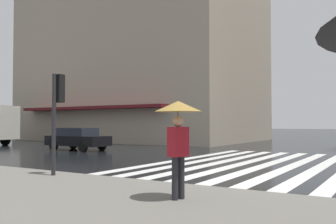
# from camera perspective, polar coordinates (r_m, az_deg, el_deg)

# --- Properties ---
(ground_plane) EXTENTS (220.00, 220.00, 0.00)m
(ground_plane) POSITION_cam_1_polar(r_m,az_deg,el_deg) (12.09, 13.10, -9.71)
(ground_plane) COLOR black
(zebra_crossing) EXTENTS (13.00, 7.50, 0.01)m
(zebra_crossing) POSITION_cam_1_polar(r_m,az_deg,el_deg) (16.25, 13.48, -7.64)
(zebra_crossing) COLOR silver
(zebra_crossing) RESTS_ON ground_plane
(haussmann_block_mid) EXTENTS (16.40, 22.02, 24.40)m
(haussmann_block_mid) POSITION_cam_1_polar(r_m,az_deg,el_deg) (39.88, -3.62, 13.15)
(haussmann_block_mid) COLOR tan
(haussmann_block_mid) RESTS_ON ground_plane
(traffic_signal_post) EXTENTS (0.44, 0.30, 3.01)m
(traffic_signal_post) POSITION_cam_1_polar(r_m,az_deg,el_deg) (11.67, -16.56, 1.47)
(traffic_signal_post) COLOR #232326
(traffic_signal_post) RESTS_ON sidewalk_pavement
(car_black) EXTENTS (1.85, 4.10, 1.41)m
(car_black) POSITION_cam_1_polar(r_m,az_deg,el_deg) (23.99, -13.69, -3.93)
(car_black) COLOR black
(car_black) RESTS_ON ground_plane
(pedestrian_approaching_kerb) EXTENTS (0.97, 0.97, 1.99)m
(pedestrian_approaching_kerb) POSITION_cam_1_polar(r_m,az_deg,el_deg) (7.55, 1.56, -1.30)
(pedestrian_approaching_kerb) COLOR maroon
(pedestrian_approaching_kerb) RESTS_ON sidewalk_pavement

